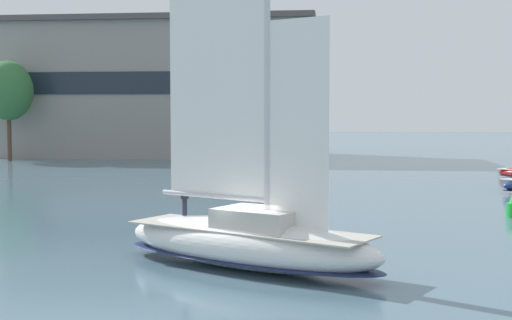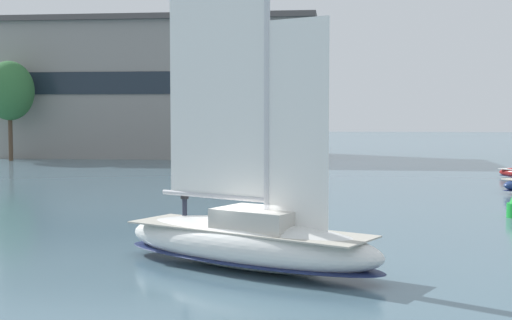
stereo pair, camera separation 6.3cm
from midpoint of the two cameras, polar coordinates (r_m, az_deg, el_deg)
The scene contains 4 objects.
ground_plane at distance 27.37m, azimuth -0.66°, elevation -8.65°, with size 400.00×400.00×0.00m, color slate.
waterfront_building at distance 99.10m, azimuth -7.20°, elevation 5.65°, with size 41.59×18.79×18.28m.
tree_shore_center at distance 92.89m, azimuth -19.10°, elevation 5.24°, with size 5.96×5.96×12.27m.
sailboat_main at distance 27.12m, azimuth -0.62°, elevation -6.16°, with size 11.52×8.04×15.56m.
Camera 2 is at (3.38, -26.51, 5.89)m, focal length 50.00 mm.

